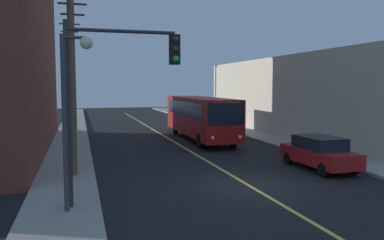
{
  "coord_description": "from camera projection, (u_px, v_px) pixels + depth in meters",
  "views": [
    {
      "loc": [
        -6.61,
        -14.46,
        4.07
      ],
      "look_at": [
        0.0,
        8.31,
        2.0
      ],
      "focal_mm": 36.45,
      "sensor_mm": 36.0,
      "label": 1
    }
  ],
  "objects": [
    {
      "name": "ground_plane",
      "position": [
        248.0,
        185.0,
        16.02
      ],
      "size": [
        120.0,
        120.0,
        0.0
      ],
      "primitive_type": "plane",
      "color": "black"
    },
    {
      "name": "sidewalk_left",
      "position": [
        69.0,
        152.0,
        23.57
      ],
      "size": [
        2.5,
        90.0,
        0.15
      ],
      "primitive_type": "cube",
      "color": "gray",
      "rests_on": "ground"
    },
    {
      "name": "sidewalk_right",
      "position": [
        283.0,
        143.0,
        27.59
      ],
      "size": [
        2.5,
        90.0,
        0.15
      ],
      "primitive_type": "cube",
      "color": "gray",
      "rests_on": "ground"
    },
    {
      "name": "lane_stripe_center",
      "position": [
        168.0,
        138.0,
        30.37
      ],
      "size": [
        0.16,
        60.0,
        0.01
      ],
      "primitive_type": "cube",
      "color": "#D8CC4C",
      "rests_on": "ground"
    },
    {
      "name": "building_right_warehouse",
      "position": [
        330.0,
        96.0,
        34.03
      ],
      "size": [
        12.0,
        27.22,
        6.41
      ],
      "color": "beige",
      "rests_on": "ground"
    },
    {
      "name": "city_bus",
      "position": [
        199.0,
        116.0,
        29.71
      ],
      "size": [
        2.82,
        12.2,
        3.2
      ],
      "color": "maroon",
      "rests_on": "ground"
    },
    {
      "name": "parked_car_red",
      "position": [
        319.0,
        152.0,
        19.02
      ],
      "size": [
        1.86,
        4.42,
        1.62
      ],
      "color": "maroon",
      "rests_on": "ground"
    },
    {
      "name": "utility_pole_near",
      "position": [
        71.0,
        52.0,
        16.81
      ],
      "size": [
        2.4,
        0.28,
        9.81
      ],
      "color": "brown",
      "rests_on": "sidewalk_left"
    },
    {
      "name": "utility_pole_mid",
      "position": [
        74.0,
        58.0,
        33.8
      ],
      "size": [
        2.4,
        0.28,
        11.56
      ],
      "color": "brown",
      "rests_on": "sidewalk_left"
    },
    {
      "name": "utility_pole_far",
      "position": [
        71.0,
        65.0,
        47.11
      ],
      "size": [
        2.4,
        0.28,
        11.93
      ],
      "color": "brown",
      "rests_on": "sidewalk_left"
    },
    {
      "name": "traffic_signal_left_corner",
      "position": [
        117.0,
        79.0,
        12.73
      ],
      "size": [
        3.75,
        0.48,
        6.0
      ],
      "color": "#2D2D33",
      "rests_on": "sidewalk_left"
    },
    {
      "name": "street_lamp_left",
      "position": [
        72.0,
        97.0,
        12.01
      ],
      "size": [
        0.98,
        0.4,
        5.5
      ],
      "color": "#38383D",
      "rests_on": "sidewalk_left"
    }
  ]
}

